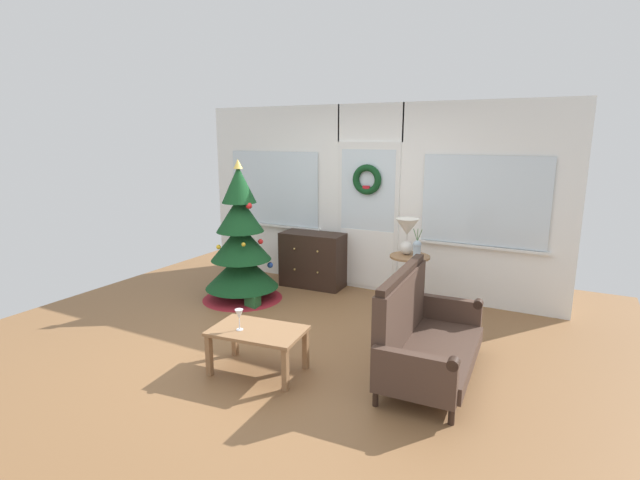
% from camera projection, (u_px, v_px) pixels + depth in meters
% --- Properties ---
extents(ground_plane, '(6.76, 6.76, 0.00)m').
position_uv_depth(ground_plane, '(291.00, 342.00, 5.05)').
color(ground_plane, brown).
extents(back_wall_with_door, '(5.20, 0.19, 2.55)m').
position_uv_depth(back_wall_with_door, '(369.00, 199.00, 6.57)').
color(back_wall_with_door, white).
rests_on(back_wall_with_door, ground).
extents(christmas_tree, '(1.06, 1.06, 1.84)m').
position_uv_depth(christmas_tree, '(241.00, 249.00, 6.25)').
color(christmas_tree, '#4C331E').
rests_on(christmas_tree, ground).
extents(dresser_cabinet, '(0.92, 0.48, 0.78)m').
position_uv_depth(dresser_cabinet, '(313.00, 260.00, 6.85)').
color(dresser_cabinet, black).
rests_on(dresser_cabinet, ground).
extents(settee_sofa, '(0.79, 1.53, 0.96)m').
position_uv_depth(settee_sofa, '(421.00, 335.00, 4.31)').
color(settee_sofa, black).
rests_on(settee_sofa, ground).
extents(side_table, '(0.50, 0.48, 0.72)m').
position_uv_depth(side_table, '(409.00, 272.00, 5.78)').
color(side_table, '#8E6642').
rests_on(side_table, ground).
extents(table_lamp, '(0.28, 0.28, 0.44)m').
position_uv_depth(table_lamp, '(407.00, 231.00, 5.74)').
color(table_lamp, silver).
rests_on(table_lamp, side_table).
extents(flower_vase, '(0.11, 0.10, 0.35)m').
position_uv_depth(flower_vase, '(417.00, 248.00, 5.61)').
color(flower_vase, '#99ADBC').
rests_on(flower_vase, side_table).
extents(coffee_table, '(0.89, 0.61, 0.42)m').
position_uv_depth(coffee_table, '(258.00, 336.00, 4.34)').
color(coffee_table, '#8E6642').
rests_on(coffee_table, ground).
extents(wine_glass, '(0.08, 0.08, 0.20)m').
position_uv_depth(wine_glass, '(239.00, 315.00, 4.28)').
color(wine_glass, silver).
rests_on(wine_glass, coffee_table).
extents(gift_box, '(0.16, 0.14, 0.16)m').
position_uv_depth(gift_box, '(253.00, 301.00, 6.05)').
color(gift_box, '#266633').
rests_on(gift_box, ground).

